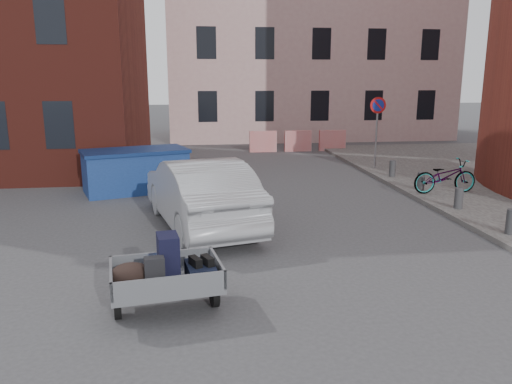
{
  "coord_description": "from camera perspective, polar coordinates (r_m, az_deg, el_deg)",
  "views": [
    {
      "loc": [
        -0.85,
        -8.44,
        3.45
      ],
      "look_at": [
        0.46,
        1.73,
        1.1
      ],
      "focal_mm": 35.0,
      "sensor_mm": 36.0,
      "label": 1
    }
  ],
  "objects": [
    {
      "name": "trailer",
      "position": [
        7.61,
        -10.33,
        -9.24
      ],
      "size": [
        1.75,
        1.91,
        1.2
      ],
      "rotation": [
        0.0,
        0.0,
        0.16
      ],
      "color": "black",
      "rests_on": "ground"
    },
    {
      "name": "barriers",
      "position": [
        24.16,
        4.83,
        5.83
      ],
      "size": [
        4.7,
        0.18,
        1.0
      ],
      "color": "red",
      "rests_on": "ground"
    },
    {
      "name": "bollards",
      "position": [
        14.02,
        22.15,
        -0.66
      ],
      "size": [
        0.22,
        9.02,
        0.55
      ],
      "color": "#3A3A3D",
      "rests_on": "sidewalk"
    },
    {
      "name": "silver_car",
      "position": [
        11.82,
        -6.43,
        -0.06
      ],
      "size": [
        2.87,
        5.23,
        1.63
      ],
      "primitive_type": "imported",
      "rotation": [
        0.0,
        0.0,
        3.38
      ],
      "color": "#9DA0A4",
      "rests_on": "ground"
    },
    {
      "name": "building_pink",
      "position": [
        31.41,
        5.65,
        19.32
      ],
      "size": [
        16.0,
        8.0,
        14.0
      ],
      "primitive_type": "cube",
      "color": "#C19594",
      "rests_on": "ground"
    },
    {
      "name": "dumpster",
      "position": [
        15.89,
        -13.59,
        2.43
      ],
      "size": [
        3.48,
        2.51,
        1.31
      ],
      "rotation": [
        0.0,
        0.0,
        0.31
      ],
      "color": "navy",
      "rests_on": "ground"
    },
    {
      "name": "bicycle",
      "position": [
        15.72,
        20.78,
        1.69
      ],
      "size": [
        1.93,
        0.71,
        1.01
      ],
      "primitive_type": "imported",
      "rotation": [
        0.0,
        0.0,
        1.59
      ],
      "color": "black",
      "rests_on": "sidewalk"
    },
    {
      "name": "no_parking_sign",
      "position": [
        19.24,
        13.7,
        8.25
      ],
      "size": [
        0.6,
        0.09,
        2.65
      ],
      "color": "gray",
      "rests_on": "sidewalk"
    },
    {
      "name": "ground",
      "position": [
        9.16,
        -1.49,
        -9.23
      ],
      "size": [
        120.0,
        120.0,
        0.0
      ],
      "primitive_type": "plane",
      "color": "#38383A",
      "rests_on": "ground"
    }
  ]
}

